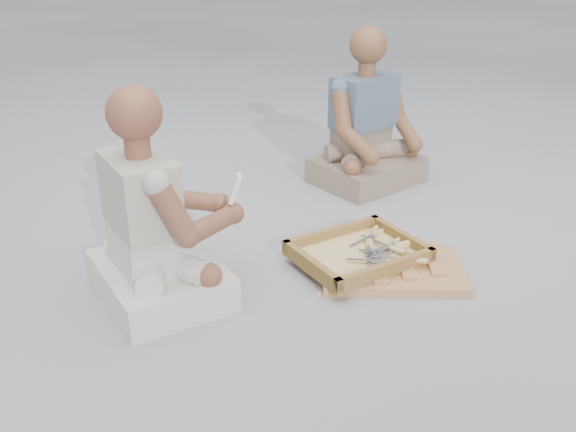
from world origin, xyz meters
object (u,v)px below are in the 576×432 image
object	(u,v)px
craftsman	(155,230)
companion	(367,133)
tool_tray	(358,254)
carved_panel	(392,269)

from	to	relation	value
craftsman	companion	world-z (taller)	companion
tool_tray	craftsman	xyz separation A→B (m)	(-0.78, -0.02, 0.21)
carved_panel	tool_tray	world-z (taller)	tool_tray
carved_panel	craftsman	world-z (taller)	craftsman
carved_panel	companion	bearing A→B (deg)	75.18
craftsman	tool_tray	bearing A→B (deg)	75.09
tool_tray	companion	xyz separation A→B (m)	(0.37, 0.87, 0.21)
craftsman	companion	distance (m)	1.46
craftsman	companion	size ratio (longest dim) A/B	0.98
carved_panel	tool_tray	distance (m)	0.15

